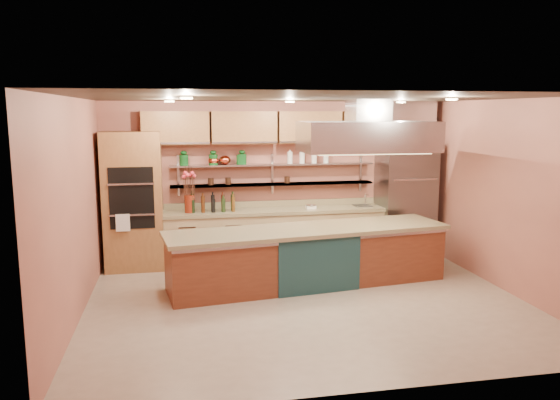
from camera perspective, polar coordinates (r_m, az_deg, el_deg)
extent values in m
cube|color=gray|center=(7.73, 2.85, -10.69)|extent=(6.00, 5.00, 0.02)
cube|color=black|center=(7.27, 3.03, 10.63)|extent=(6.00, 5.00, 0.02)
cube|color=#A35E4D|center=(9.79, -0.55, 2.06)|extent=(6.00, 0.04, 2.80)
cube|color=#A35E4D|center=(5.03, 9.77, -4.96)|extent=(6.00, 0.04, 2.80)
cube|color=#A35E4D|center=(7.27, -20.69, -1.04)|extent=(0.04, 5.00, 2.80)
cube|color=#A35E4D|center=(8.59, 22.77, 0.33)|extent=(0.04, 5.00, 2.80)
cube|color=#935F35|center=(9.38, -15.08, -0.12)|extent=(0.95, 0.64, 2.30)
cube|color=slate|center=(10.19, 12.94, 0.12)|extent=(0.95, 0.72, 2.10)
cube|color=tan|center=(9.65, -0.52, -3.68)|extent=(3.84, 0.64, 0.93)
cube|color=#A6A9AD|center=(9.66, -0.71, 1.66)|extent=(3.60, 0.26, 0.03)
cube|color=#A6A9AD|center=(9.62, -0.71, 3.73)|extent=(3.60, 0.26, 0.03)
cube|color=#935F35|center=(9.54, -0.37, 7.60)|extent=(4.60, 0.36, 0.55)
cube|color=#A6A9AD|center=(8.34, 9.13, 6.56)|extent=(2.00, 1.00, 0.45)
cube|color=#FFE5A5|center=(7.46, 2.65, 10.36)|extent=(4.00, 2.80, 0.02)
cube|color=brown|center=(8.36, 2.98, -5.90)|extent=(4.31, 1.47, 0.88)
cylinder|color=#601B0E|center=(9.34, -9.43, -0.41)|extent=(0.18, 0.18, 0.30)
cube|color=black|center=(9.36, -7.01, -0.45)|extent=(0.84, 0.43, 0.26)
cube|color=silver|center=(9.64, 3.25, -0.61)|extent=(0.18, 0.15, 0.10)
cylinder|color=white|center=(10.02, 8.90, 0.02)|extent=(0.04, 0.04, 0.21)
ellipsoid|color=#D44B31|center=(9.50, -5.77, 4.18)|extent=(0.25, 0.25, 0.16)
cylinder|color=#0E4217|center=(9.53, -4.17, 4.23)|extent=(0.17, 0.17, 0.16)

